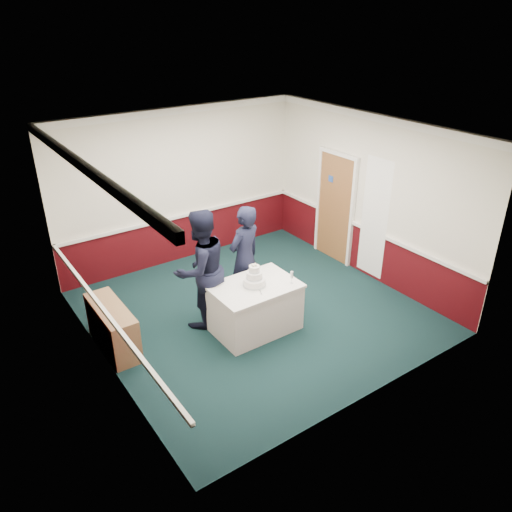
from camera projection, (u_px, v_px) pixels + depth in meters
ground at (255, 311)px, 8.38m from camera, size 5.00×5.00×0.00m
room_shell at (237, 189)px, 7.98m from camera, size 5.00×5.00×3.00m
sideboard at (113, 327)px, 7.35m from camera, size 0.41×1.20×0.70m
cake_table at (254, 307)px, 7.76m from camera, size 1.32×0.92×0.79m
wedding_cake at (254, 279)px, 7.54m from camera, size 0.35×0.35×0.36m
cake_knife at (260, 291)px, 7.42m from camera, size 0.10×0.21×0.00m
champagne_flute at (292, 275)px, 7.58m from camera, size 0.05×0.05×0.21m
person_man at (201, 269)px, 7.67m from camera, size 1.04×0.87×1.94m
person_woman at (245, 258)px, 8.15m from camera, size 0.74×0.58×1.81m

